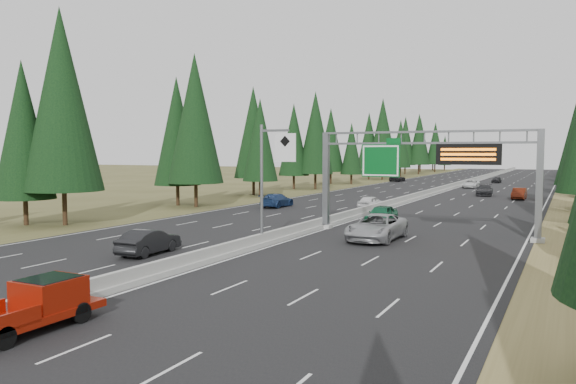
% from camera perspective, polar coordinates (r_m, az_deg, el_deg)
% --- Properties ---
extents(road, '(32.00, 260.00, 0.08)m').
position_cam_1_polar(road, '(89.07, 15.01, -0.07)').
color(road, black).
rests_on(road, ground).
extents(shoulder_right, '(3.60, 260.00, 0.06)m').
position_cam_1_polar(shoulder_right, '(87.21, 26.53, -0.46)').
color(shoulder_right, olive).
rests_on(shoulder_right, ground).
extents(shoulder_left, '(3.60, 260.00, 0.06)m').
position_cam_1_polar(shoulder_left, '(94.31, 4.37, 0.27)').
color(shoulder_left, '#464421').
rests_on(shoulder_left, ground).
extents(median_barrier, '(0.70, 260.00, 0.85)m').
position_cam_1_polar(median_barrier, '(89.04, 15.02, 0.17)').
color(median_barrier, gray).
rests_on(median_barrier, road).
extents(sign_gantry, '(16.75, 0.98, 7.80)m').
position_cam_1_polar(sign_gantry, '(42.88, 14.44, 2.58)').
color(sign_gantry, slate).
rests_on(sign_gantry, road).
extents(hov_sign_pole, '(2.80, 0.50, 8.00)m').
position_cam_1_polar(hov_sign_pole, '(36.47, -1.93, 1.61)').
color(hov_sign_pole, slate).
rests_on(hov_sign_pole, road).
extents(tree_row_left, '(11.02, 237.43, 18.56)m').
position_cam_1_polar(tree_row_left, '(85.36, -1.28, 6.08)').
color(tree_row_left, black).
rests_on(tree_row_left, ground).
extents(silver_minivan, '(3.13, 6.61, 1.82)m').
position_cam_1_polar(silver_minivan, '(40.23, 9.02, -3.54)').
color(silver_minivan, '#9E9EA2').
rests_on(silver_minivan, road).
extents(red_pickup, '(1.89, 5.29, 1.72)m').
position_cam_1_polar(red_pickup, '(21.98, -23.90, -10.13)').
color(red_pickup, black).
rests_on(red_pickup, road).
extents(car_ahead_green, '(2.01, 4.75, 1.60)m').
position_cam_1_polar(car_ahead_green, '(49.51, 9.46, -2.25)').
color(car_ahead_green, '#155F3B').
rests_on(car_ahead_green, road).
extents(car_ahead_dkred, '(1.66, 4.60, 1.51)m').
position_cam_1_polar(car_ahead_dkred, '(79.54, 22.43, -0.16)').
color(car_ahead_dkred, '#551A0C').
rests_on(car_ahead_dkred, road).
extents(car_ahead_dkgrey, '(2.66, 5.54, 1.56)m').
position_cam_1_polar(car_ahead_dkgrey, '(84.87, 19.33, 0.19)').
color(car_ahead_dkgrey, black).
rests_on(car_ahead_dkgrey, road).
extents(car_ahead_white, '(2.46, 5.17, 1.42)m').
position_cam_1_polar(car_ahead_white, '(101.74, 18.09, 0.79)').
color(car_ahead_white, white).
rests_on(car_ahead_white, road).
extents(car_ahead_far, '(1.76, 3.85, 1.28)m').
position_cam_1_polar(car_ahead_far, '(120.28, 20.42, 1.18)').
color(car_ahead_far, black).
rests_on(car_ahead_far, road).
extents(car_onc_near, '(1.93, 4.74, 1.53)m').
position_cam_1_polar(car_onc_near, '(35.34, -13.95, -4.91)').
color(car_onc_near, black).
rests_on(car_onc_near, road).
extents(car_onc_blue, '(2.22, 5.33, 1.54)m').
position_cam_1_polar(car_onc_blue, '(63.40, -1.15, -0.84)').
color(car_onc_blue, navy).
rests_on(car_onc_blue, road).
extents(car_onc_white, '(2.03, 4.32, 1.43)m').
position_cam_1_polar(car_onc_white, '(62.35, 8.38, -1.02)').
color(car_onc_white, silver).
rests_on(car_onc_white, road).
extents(car_onc_far, '(2.64, 4.93, 1.32)m').
position_cam_1_polar(car_onc_far, '(120.41, 11.07, 1.37)').
color(car_onc_far, black).
rests_on(car_onc_far, road).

